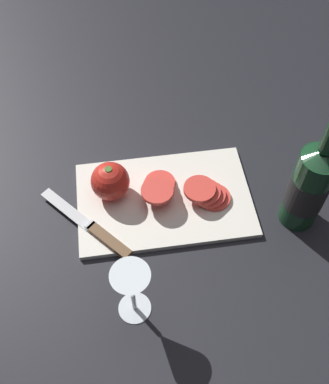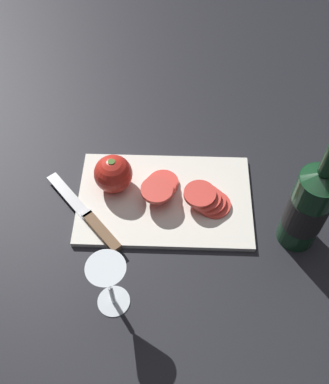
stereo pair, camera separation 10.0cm
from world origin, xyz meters
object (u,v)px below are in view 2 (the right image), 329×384
object	(u,v)px
tomato_slice_stack_near	(160,186)
wine_bottle	(309,206)
knife	(95,224)
wine_glass	(108,279)
whole_tomato	(113,174)
tomato_slice_stack_far	(207,199)

from	to	relation	value
tomato_slice_stack_near	wine_bottle	bearing A→B (deg)	161.86
knife	tomato_slice_stack_near	xyz separation A→B (m)	(-0.14, -0.09, 0.02)
wine_glass	knife	distance (m)	0.20
knife	whole_tomato	bearing A→B (deg)	-58.02
whole_tomato	tomato_slice_stack_far	bearing A→B (deg)	167.88
whole_tomato	knife	xyz separation A→B (m)	(0.03, 0.11, -0.04)
tomato_slice_stack_near	tomato_slice_stack_far	world-z (taller)	tomato_slice_stack_near
wine_glass	tomato_slice_stack_far	bearing A→B (deg)	-129.36
tomato_slice_stack_near	tomato_slice_stack_far	size ratio (longest dim) A/B	1.11
tomato_slice_stack_far	knife	bearing A→B (deg)	14.78
wine_glass	whole_tomato	size ratio (longest dim) A/B	1.75
whole_tomato	tomato_slice_stack_near	size ratio (longest dim) A/B	0.75
wine_bottle	wine_glass	world-z (taller)	wine_bottle
whole_tomato	tomato_slice_stack_far	world-z (taller)	whole_tomato
tomato_slice_stack_near	tomato_slice_stack_far	bearing A→B (deg)	164.65
wine_glass	whole_tomato	distance (m)	0.28
wine_bottle	tomato_slice_stack_near	bearing A→B (deg)	-18.14
tomato_slice_stack_near	tomato_slice_stack_far	distance (m)	0.11
wine_glass	tomato_slice_stack_near	xyz separation A→B (m)	(-0.08, -0.26, -0.07)
wine_bottle	tomato_slice_stack_near	xyz separation A→B (m)	(0.30, -0.10, -0.08)
wine_bottle	wine_glass	distance (m)	0.42
tomato_slice_stack_far	whole_tomato	bearing A→B (deg)	-12.12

